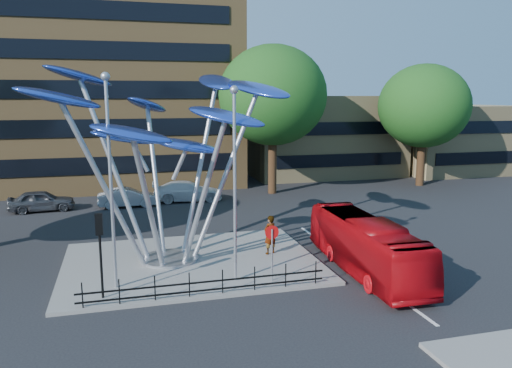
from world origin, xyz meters
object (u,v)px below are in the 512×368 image
object	(u,v)px
parked_car_left	(41,201)
parked_car_mid	(128,197)
street_lamp_right	(235,167)
red_bus	(366,245)
leaf_sculpture	(163,121)
street_lamp_left	(110,164)
pedestrian	(270,235)
no_entry_sign_island	(272,243)
tree_far	(424,106)
tree_right	(273,95)
traffic_light_island	(100,238)
parked_car_right	(187,191)

from	to	relation	value
parked_car_left	parked_car_mid	distance (m)	5.88
street_lamp_right	red_bus	world-z (taller)	street_lamp_right
leaf_sculpture	street_lamp_left	size ratio (longest dim) A/B	1.45
pedestrian	parked_car_left	bearing A→B (deg)	-70.81
no_entry_sign_island	tree_far	bearing A→B (deg)	44.25
no_entry_sign_island	street_lamp_left	bearing A→B (deg)	171.39
parked_car_left	parked_car_mid	size ratio (longest dim) A/B	1.04
tree_right	tree_far	size ratio (longest dim) A/B	1.12
leaf_sculpture	traffic_light_island	xyz separation A→B (m)	(-2.93, -4.18, -4.26)
parked_car_left	no_entry_sign_island	bearing A→B (deg)	-151.37
tree_right	parked_car_left	world-z (taller)	tree_right
red_bus	parked_car_mid	world-z (taller)	red_bus
leaf_sculpture	street_lamp_right	distance (m)	4.83
tree_far	leaf_sculpture	bearing A→B (deg)	-147.52
street_lamp_right	parked_car_right	size ratio (longest dim) A/B	1.57
red_bus	parked_car_mid	bearing A→B (deg)	123.15
street_lamp_left	parked_car_mid	xyz separation A→B (m)	(0.76, 16.31, -4.66)
parked_car_mid	traffic_light_island	bearing A→B (deg)	174.95
tree_far	traffic_light_island	bearing A→B (deg)	-144.16
street_lamp_left	parked_car_right	distance (m)	18.57
traffic_light_island	parked_car_mid	distance (m)	17.46
leaf_sculpture	no_entry_sign_island	distance (m)	7.71
red_bus	leaf_sculpture	bearing A→B (deg)	157.87
tree_far	parked_car_right	size ratio (longest dim) A/B	2.04
street_lamp_left	parked_car_right	bearing A→B (deg)	73.00
leaf_sculpture	parked_car_right	distance (m)	15.56
street_lamp_right	no_entry_sign_island	xyz separation A→B (m)	(1.50, -0.48, -3.28)
no_entry_sign_island	parked_car_mid	bearing A→B (deg)	108.36
tree_far	street_lamp_right	world-z (taller)	tree_far
no_entry_sign_island	parked_car_mid	world-z (taller)	no_entry_sign_island
parked_car_mid	parked_car_right	bearing A→B (deg)	-79.50
tree_far	parked_car_left	world-z (taller)	tree_far
no_entry_sign_island	red_bus	size ratio (longest dim) A/B	0.27
tree_right	parked_car_mid	world-z (taller)	tree_right
tree_right	parked_car_mid	bearing A→B (deg)	-169.41
street_lamp_left	red_bus	bearing A→B (deg)	-3.44
parked_car_mid	tree_right	bearing A→B (deg)	-80.29
tree_right	traffic_light_island	world-z (taller)	tree_right
traffic_light_island	parked_car_right	size ratio (longest dim) A/B	0.65
street_lamp_right	traffic_light_island	xyz separation A→B (m)	(-5.50, -0.50, -2.48)
no_entry_sign_island	red_bus	world-z (taller)	no_entry_sign_island
street_lamp_right	red_bus	bearing A→B (deg)	-1.57
street_lamp_right	parked_car_mid	world-z (taller)	street_lamp_right
no_entry_sign_island	parked_car_right	distance (m)	18.27
red_bus	parked_car_left	xyz separation A→B (m)	(-16.21, 17.12, -0.52)
street_lamp_left	traffic_light_island	size ratio (longest dim) A/B	2.57
tree_far	pedestrian	distance (m)	25.48
tree_far	traffic_light_island	distance (m)	33.61
tree_right	parked_car_right	bearing A→B (deg)	-169.90
tree_right	street_lamp_left	xyz separation A→B (m)	(-12.50, -18.50, -2.68)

